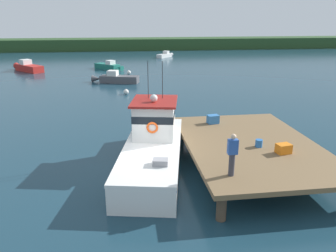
% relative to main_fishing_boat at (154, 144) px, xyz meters
% --- Properties ---
extents(ground_plane, '(200.00, 200.00, 0.00)m').
position_rel_main_fishing_boat_xyz_m(ground_plane, '(-0.31, -0.92, -1.01)').
color(ground_plane, '#193847').
extents(dock, '(6.00, 9.00, 1.20)m').
position_rel_main_fishing_boat_xyz_m(dock, '(4.49, -0.92, 0.07)').
color(dock, '#4C3D2D').
rests_on(dock, ground).
extents(main_fishing_boat, '(4.03, 9.97, 4.80)m').
position_rel_main_fishing_boat_xyz_m(main_fishing_boat, '(0.00, 0.00, 0.00)').
color(main_fishing_boat, white).
rests_on(main_fishing_boat, ground).
extents(crate_single_by_cleat, '(0.67, 0.54, 0.47)m').
position_rel_main_fishing_boat_xyz_m(crate_single_by_cleat, '(3.50, 2.20, 0.43)').
color(crate_single_by_cleat, '#3370B2').
rests_on(crate_single_by_cleat, dock).
extents(crate_single_far, '(0.67, 0.54, 0.41)m').
position_rel_main_fishing_boat_xyz_m(crate_single_far, '(5.41, -2.31, 0.40)').
color(crate_single_far, orange).
rests_on(crate_single_far, dock).
extents(bait_bucket, '(0.32, 0.32, 0.34)m').
position_rel_main_fishing_boat_xyz_m(bait_bucket, '(4.65, -1.47, 0.36)').
color(bait_bucket, '#2866B2').
rests_on(bait_bucket, dock).
extents(deckhand_by_the_boat, '(0.36, 0.22, 1.63)m').
position_rel_main_fishing_boat_xyz_m(deckhand_by_the_boat, '(2.51, -4.04, 1.05)').
color(deckhand_by_the_boat, '#383842').
rests_on(deckhand_by_the_boat, dock).
extents(moored_boat_outer_mooring, '(4.86, 5.19, 1.51)m').
position_rel_main_fishing_boat_xyz_m(moored_boat_outer_mooring, '(-13.89, 31.16, -0.49)').
color(moored_boat_outer_mooring, red).
rests_on(moored_boat_outer_mooring, ground).
extents(moored_boat_near_channel, '(5.26, 2.44, 1.32)m').
position_rel_main_fishing_boat_xyz_m(moored_boat_near_channel, '(-2.13, 21.41, -0.55)').
color(moored_boat_near_channel, '#4C4C51').
rests_on(moored_boat_near_channel, ground).
extents(moored_boat_mid_harbor, '(3.45, 3.90, 1.11)m').
position_rel_main_fishing_boat_xyz_m(moored_boat_mid_harbor, '(6.25, 44.67, -0.63)').
color(moored_boat_mid_harbor, silver).
rests_on(moored_boat_mid_harbor, ground).
extents(moored_boat_far_right, '(4.11, 4.19, 1.25)m').
position_rel_main_fishing_boat_xyz_m(moored_boat_far_right, '(-3.26, 31.40, -0.58)').
color(moored_boat_far_right, '#196B5B').
rests_on(moored_boat_far_right, ground).
extents(mooring_buoy_inshore, '(0.52, 0.52, 0.52)m').
position_rel_main_fishing_boat_xyz_m(mooring_buoy_inshore, '(0.05, 7.00, -0.75)').
color(mooring_buoy_inshore, silver).
rests_on(mooring_buoy_inshore, ground).
extents(mooring_buoy_spare_mooring, '(0.49, 0.49, 0.49)m').
position_rel_main_fishing_boat_xyz_m(mooring_buoy_spare_mooring, '(-1.14, 15.40, -0.76)').
color(mooring_buoy_spare_mooring, silver).
rests_on(mooring_buoy_spare_mooring, ground).
extents(mooring_buoy_channel_marker, '(0.51, 0.51, 0.51)m').
position_rel_main_fishing_boat_xyz_m(mooring_buoy_channel_marker, '(-0.64, 26.71, -0.75)').
color(mooring_buoy_channel_marker, silver).
rests_on(mooring_buoy_channel_marker, ground).
extents(far_shoreline, '(120.00, 8.00, 2.40)m').
position_rel_main_fishing_boat_xyz_m(far_shoreline, '(-0.31, 61.08, 0.19)').
color(far_shoreline, '#284723').
rests_on(far_shoreline, ground).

